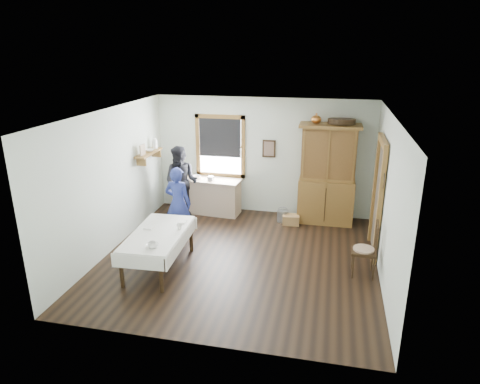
% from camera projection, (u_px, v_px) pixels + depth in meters
% --- Properties ---
extents(room, '(5.01, 5.01, 2.70)m').
position_uv_depth(room, '(239.00, 190.00, 7.57)').
color(room, black).
rests_on(room, ground).
extents(window, '(1.18, 0.07, 1.48)m').
position_uv_depth(window, '(220.00, 144.00, 9.97)').
color(window, white).
rests_on(window, room).
extents(doorway, '(0.09, 1.14, 2.22)m').
position_uv_depth(doorway, '(378.00, 194.00, 7.92)').
color(doorway, '#4A4135').
rests_on(doorway, room).
extents(wall_shelf, '(0.24, 1.00, 0.44)m').
position_uv_depth(wall_shelf, '(149.00, 151.00, 9.40)').
color(wall_shelf, olive).
rests_on(wall_shelf, room).
extents(framed_picture, '(0.30, 0.04, 0.40)m').
position_uv_depth(framed_picture, '(269.00, 149.00, 9.75)').
color(framed_picture, '#372413').
rests_on(framed_picture, room).
extents(rug_beater, '(0.01, 0.27, 0.27)m').
position_uv_depth(rug_beater, '(384.00, 174.00, 7.24)').
color(rug_beater, black).
rests_on(rug_beater, room).
extents(work_counter, '(1.49, 0.66, 0.83)m').
position_uv_depth(work_counter, '(210.00, 196.00, 10.09)').
color(work_counter, tan).
rests_on(work_counter, room).
extents(china_hutch, '(1.30, 0.62, 2.22)m').
position_uv_depth(china_hutch, '(327.00, 175.00, 9.35)').
color(china_hutch, olive).
rests_on(china_hutch, room).
extents(dining_table, '(0.99, 1.76, 0.69)m').
position_uv_depth(dining_table, '(159.00, 250.00, 7.57)').
color(dining_table, white).
rests_on(dining_table, room).
extents(spindle_chair, '(0.48, 0.48, 0.99)m').
position_uv_depth(spindle_chair, '(364.00, 249.00, 7.29)').
color(spindle_chair, '#372413').
rests_on(spindle_chair, room).
extents(pail, '(0.32, 0.32, 0.27)m').
position_uv_depth(pail, '(283.00, 216.00, 9.66)').
color(pail, gray).
rests_on(pail, room).
extents(wicker_basket, '(0.39, 0.30, 0.22)m').
position_uv_depth(wicker_basket, '(291.00, 220.00, 9.51)').
color(wicker_basket, '#AC7B4D').
rests_on(wicker_basket, room).
extents(woman_blue, '(0.54, 0.39, 1.40)m').
position_uv_depth(woman_blue, '(178.00, 206.00, 8.67)').
color(woman_blue, navy).
rests_on(woman_blue, room).
extents(figure_dark, '(0.78, 0.62, 1.53)m').
position_uv_depth(figure_dark, '(181.00, 185.00, 9.78)').
color(figure_dark, black).
rests_on(figure_dark, room).
extents(table_cup_a, '(0.17, 0.17, 0.11)m').
position_uv_depth(table_cup_a, '(152.00, 245.00, 6.86)').
color(table_cup_a, white).
rests_on(table_cup_a, dining_table).
extents(table_cup_b, '(0.12, 0.12, 0.09)m').
position_uv_depth(table_cup_b, '(179.00, 227.00, 7.57)').
color(table_cup_b, white).
rests_on(table_cup_b, dining_table).
extents(table_bowl, '(0.30, 0.30, 0.06)m').
position_uv_depth(table_bowl, '(152.00, 245.00, 6.91)').
color(table_bowl, white).
rests_on(table_bowl, dining_table).
extents(counter_book, '(0.20, 0.25, 0.02)m').
position_uv_depth(counter_book, '(191.00, 176.00, 10.17)').
color(counter_book, '#755D4E').
rests_on(counter_book, work_counter).
extents(counter_bowl, '(0.28, 0.28, 0.07)m').
position_uv_depth(counter_bowl, '(197.00, 177.00, 10.02)').
color(counter_bowl, white).
rests_on(counter_bowl, work_counter).
extents(shelf_bowl, '(0.22, 0.22, 0.05)m').
position_uv_depth(shelf_bowl, '(150.00, 150.00, 9.41)').
color(shelf_bowl, white).
rests_on(shelf_bowl, wall_shelf).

